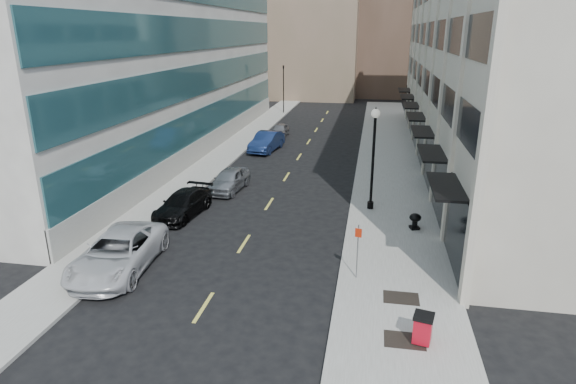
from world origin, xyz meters
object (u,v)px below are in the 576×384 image
(car_white_van, at_px, (118,252))
(traffic_signal, at_px, (283,68))
(lamppost, at_px, (374,150))
(car_blue_sedan, at_px, (267,142))
(trash_bin, at_px, (423,328))
(sign_post, at_px, (358,244))
(car_silver_sedan, at_px, (229,180))
(car_grey_sedan, at_px, (280,130))
(urn_planter, at_px, (415,220))
(car_black_pickup, at_px, (183,204))

(car_white_van, bearing_deg, traffic_signal, 86.73)
(car_white_van, bearing_deg, lamppost, 36.93)
(car_blue_sedan, height_order, trash_bin, car_blue_sedan)
(sign_post, bearing_deg, car_silver_sedan, 145.85)
(car_blue_sedan, bearing_deg, car_grey_sedan, 97.75)
(urn_planter, bearing_deg, lamppost, 130.82)
(car_grey_sedan, bearing_deg, urn_planter, -63.80)
(sign_post, bearing_deg, urn_planter, 81.25)
(car_blue_sedan, bearing_deg, urn_planter, -46.67)
(car_black_pickup, distance_m, car_silver_sedan, 5.12)
(traffic_signal, distance_m, car_grey_sedan, 15.21)
(sign_post, bearing_deg, lamppost, 103.66)
(car_black_pickup, xyz_separation_m, car_blue_sedan, (1.30, 16.46, 0.15))
(car_blue_sedan, height_order, car_grey_sedan, car_blue_sedan)
(car_grey_sedan, distance_m, urn_planter, 25.57)
(car_silver_sedan, distance_m, sign_post, 14.20)
(trash_bin, relative_size, sign_post, 0.44)
(car_silver_sedan, relative_size, urn_planter, 5.08)
(car_white_van, bearing_deg, car_blue_sedan, 81.92)
(traffic_signal, distance_m, car_blue_sedan, 21.05)
(car_black_pickup, distance_m, car_grey_sedan, 22.69)
(car_black_pickup, bearing_deg, trash_bin, -32.01)
(lamppost, bearing_deg, traffic_signal, 108.97)
(car_blue_sedan, distance_m, lamppost, 16.89)
(traffic_signal, distance_m, urn_planter, 39.77)
(lamppost, bearing_deg, sign_post, -92.94)
(car_white_van, distance_m, car_black_pickup, 6.88)
(traffic_signal, height_order, car_black_pickup, traffic_signal)
(urn_planter, bearing_deg, car_silver_sedan, 157.09)
(car_blue_sedan, xyz_separation_m, lamppost, (9.41, -13.73, 2.87))
(urn_planter, bearing_deg, car_black_pickup, 179.86)
(traffic_signal, xyz_separation_m, sign_post, (11.26, -42.83, -3.99))
(traffic_signal, distance_m, car_black_pickup, 37.17)
(car_white_van, xyz_separation_m, trash_bin, (12.93, -3.31, -0.12))
(car_white_van, bearing_deg, sign_post, 0.41)
(car_black_pickup, xyz_separation_m, trash_bin, (12.66, -10.18, 0.03))
(traffic_signal, xyz_separation_m, car_blue_sedan, (2.30, -20.35, -4.87))
(car_silver_sedan, relative_size, car_grey_sedan, 1.15)
(car_black_pickup, xyz_separation_m, car_grey_sedan, (1.30, 22.66, -0.05))
(car_silver_sedan, height_order, urn_planter, car_silver_sedan)
(traffic_signal, distance_m, sign_post, 44.47)
(trash_bin, bearing_deg, car_white_van, 178.73)
(traffic_signal, xyz_separation_m, lamppost, (11.71, -34.08, -2.00))
(car_white_van, height_order, car_blue_sedan, car_white_van)
(car_white_van, distance_m, car_grey_sedan, 29.57)
(car_white_van, xyz_separation_m, urn_planter, (13.37, 6.84, -0.17))
(car_black_pickup, relative_size, car_blue_sedan, 0.94)
(trash_bin, xyz_separation_m, lamppost, (-1.94, 12.91, 2.99))
(car_silver_sedan, bearing_deg, traffic_signal, 99.51)
(trash_bin, xyz_separation_m, urn_planter, (0.44, 10.15, -0.05))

